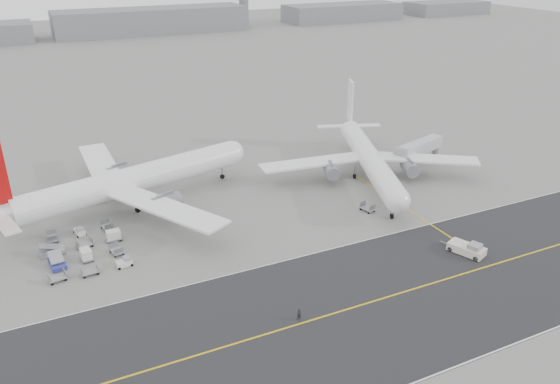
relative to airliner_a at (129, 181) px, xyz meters
name	(u,v)px	position (x,y,z in m)	size (l,w,h in m)	color
ground	(281,254)	(19.10, -29.53, -5.50)	(700.00, 700.00, 0.00)	gray
taxiway	(365,304)	(24.12, -47.51, -5.49)	(220.00, 59.00, 0.03)	#2B2B2E
horizon_buildings	(136,34)	(49.10, 230.47, -5.50)	(520.00, 28.00, 28.00)	slate
airliner_a	(129,181)	(0.00, 0.00, 0.00)	(54.13, 52.94, 19.07)	white
airliner_b	(369,158)	(50.77, -8.12, -0.55)	(46.66, 47.50, 17.13)	white
pushback_tug	(467,249)	(47.74, -42.91, -4.57)	(4.90, 7.87, 2.26)	beige
jet_bridge	(419,148)	(65.79, -6.85, -1.16)	(16.55, 7.72, 6.22)	gray
gse_cluster	(86,253)	(-10.75, -15.02, -5.50)	(17.87, 22.00, 2.07)	gray
stray_dolly	(367,211)	(41.51, -21.99, -5.50)	(1.71, 2.79, 1.71)	silver
ground_crew_a	(299,314)	(13.75, -46.69, -4.55)	(0.69, 0.45, 1.89)	black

